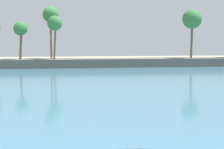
{
  "coord_description": "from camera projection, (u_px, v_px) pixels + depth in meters",
  "views": [
    {
      "loc": [
        0.3,
        3.28,
        5.7
      ],
      "look_at": [
        2.45,
        17.36,
        4.37
      ],
      "focal_mm": 59.93,
      "sensor_mm": 36.0,
      "label": 1
    }
  ],
  "objects": [
    {
      "name": "sea",
      "position": [
        53.0,
        74.0,
        61.27
      ],
      "size": [
        220.0,
        110.21,
        0.06
      ],
      "primitive_type": "cube",
      "color": "teal",
      "rests_on": "ground"
    },
    {
      "name": "palm_headland",
      "position": [
        68.0,
        56.0,
        76.37
      ],
      "size": [
        100.99,
        6.0,
        12.44
      ],
      "color": "#605B54",
      "rests_on": "ground"
    }
  ]
}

